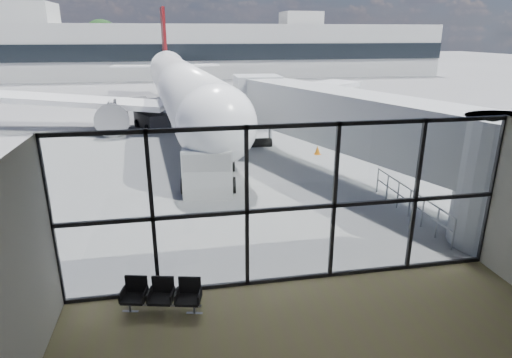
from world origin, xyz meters
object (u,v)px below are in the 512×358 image
object	(u,v)px
seating_row	(162,293)
service_van	(210,161)
airliner	(180,86)
belt_loader	(151,119)

from	to	relation	value
seating_row	service_van	size ratio (longest dim) A/B	0.40
airliner	service_van	bearing A→B (deg)	-90.90
service_van	belt_loader	bearing A→B (deg)	111.03
seating_row	service_van	world-z (taller)	service_van
service_van	airliner	bearing A→B (deg)	100.84
airliner	belt_loader	xyz separation A→B (m)	(-2.27, -1.87, -2.16)
service_van	belt_loader	distance (m)	13.50
belt_loader	seating_row	bearing A→B (deg)	-110.48
belt_loader	service_van	bearing A→B (deg)	-99.76
seating_row	service_van	distance (m)	9.77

